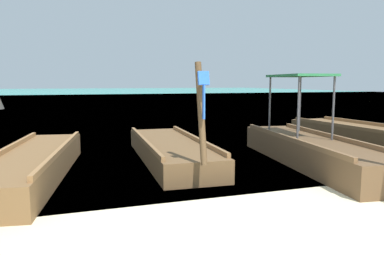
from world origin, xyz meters
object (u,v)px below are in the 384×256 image
(longtail_boat_blue_ribbon, at_px, (171,150))
(longtail_boat_green_ribbon, at_px, (311,149))
(longtail_boat_orange_ribbon, at_px, (33,165))
(longtail_boat_yellow_ribbon, at_px, (371,137))

(longtail_boat_blue_ribbon, bearing_deg, longtail_boat_green_ribbon, -26.65)
(longtail_boat_orange_ribbon, bearing_deg, longtail_boat_green_ribbon, -6.65)
(longtail_boat_orange_ribbon, bearing_deg, longtail_boat_yellow_ribbon, 5.31)
(longtail_boat_orange_ribbon, distance_m, longtail_boat_yellow_ribbon, 9.60)
(longtail_boat_orange_ribbon, relative_size, longtail_boat_green_ribbon, 0.96)
(longtail_boat_orange_ribbon, relative_size, longtail_boat_yellow_ribbon, 0.89)
(longtail_boat_orange_ribbon, distance_m, longtail_boat_green_ribbon, 6.23)
(longtail_boat_green_ribbon, distance_m, longtail_boat_yellow_ribbon, 3.73)
(longtail_boat_yellow_ribbon, bearing_deg, longtail_boat_green_ribbon, -154.45)
(longtail_boat_yellow_ribbon, bearing_deg, longtail_boat_blue_ribbon, -179.35)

